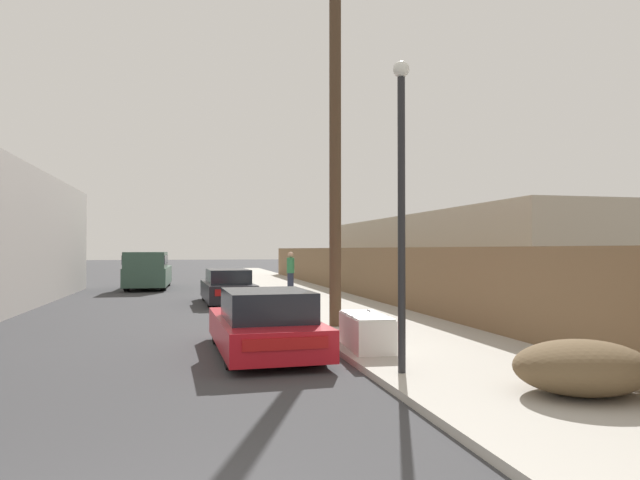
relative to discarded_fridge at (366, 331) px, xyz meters
name	(u,v)px	position (x,y,z in m)	size (l,w,h in m)	color
sidewalk_curb	(293,291)	(1.53, 16.37, -0.39)	(4.20, 63.00, 0.12)	#ADA89E
discarded_fridge	(366,331)	(0.00, 0.00, 0.00)	(0.83, 1.84, 0.68)	silver
parked_sports_car_red	(265,324)	(-1.93, 0.49, 0.13)	(1.97, 4.41, 1.27)	red
car_parked_mid	(227,287)	(-1.95, 11.22, 0.16)	(1.90, 4.67, 1.30)	black
pickup_truck	(148,271)	(-5.42, 19.76, 0.50)	(2.17, 5.92, 1.91)	#385647
utility_pole	(335,136)	(0.23, 3.27, 4.48)	(1.80, 0.30, 9.40)	#4C3826
street_lamp	(401,192)	(-0.12, -2.23, 2.50)	(0.26, 0.26, 4.91)	#232326
brush_pile	(582,367)	(1.74, -4.01, 0.03)	(1.86, 1.53, 0.72)	brown
wooden_fence	(352,271)	(3.48, 12.94, 0.67)	(0.08, 40.64, 1.99)	brown
building_right_house	(449,255)	(8.66, 14.29, 1.31)	(6.00, 22.50, 3.52)	beige
pedestrian	(291,271)	(1.07, 14.51, 0.61)	(0.34, 0.34, 1.81)	#282D42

